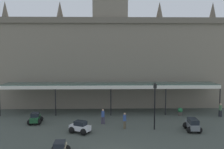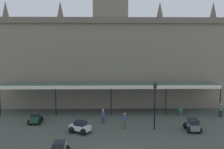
{
  "view_description": "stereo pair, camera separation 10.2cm",
  "coord_description": "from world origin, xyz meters",
  "px_view_note": "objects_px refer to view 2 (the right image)",
  "views": [
    {
      "loc": [
        -0.64,
        -17.32,
        8.0
      ],
      "look_at": [
        0.0,
        8.19,
        5.62
      ],
      "focal_mm": 40.82,
      "sensor_mm": 36.0,
      "label": 1
    },
    {
      "loc": [
        -0.54,
        -17.32,
        8.0
      ],
      "look_at": [
        0.0,
        8.19,
        5.62
      ],
      "focal_mm": 40.82,
      "sensor_mm": 36.0,
      "label": 2
    }
  ],
  "objects_px": {
    "car_grey_estate": "(192,125)",
    "pedestrian_crossing_forecourt": "(125,120)",
    "car_white_sedan": "(80,128)",
    "victorian_lamppost": "(155,100)",
    "pedestrian_beside_cars": "(103,116)",
    "planter_near_kerb": "(180,112)",
    "car_green_sedan": "(35,119)",
    "pedestrian_near_entrance": "(221,110)"
  },
  "relations": [
    {
      "from": "car_grey_estate",
      "to": "planter_near_kerb",
      "type": "distance_m",
      "value": 6.17
    },
    {
      "from": "pedestrian_beside_cars",
      "to": "car_white_sedan",
      "type": "bearing_deg",
      "value": -126.47
    },
    {
      "from": "car_white_sedan",
      "to": "victorian_lamppost",
      "type": "distance_m",
      "value": 7.92
    },
    {
      "from": "car_grey_estate",
      "to": "planter_near_kerb",
      "type": "xyz_separation_m",
      "value": [
        0.57,
        6.15,
        -0.07
      ]
    },
    {
      "from": "car_green_sedan",
      "to": "planter_near_kerb",
      "type": "distance_m",
      "value": 17.33
    },
    {
      "from": "car_green_sedan",
      "to": "car_white_sedan",
      "type": "relative_size",
      "value": 0.94
    },
    {
      "from": "pedestrian_crossing_forecourt",
      "to": "victorian_lamppost",
      "type": "height_order",
      "value": "victorian_lamppost"
    },
    {
      "from": "pedestrian_beside_cars",
      "to": "victorian_lamppost",
      "type": "distance_m",
      "value": 6.04
    },
    {
      "from": "car_white_sedan",
      "to": "pedestrian_near_entrance",
      "type": "bearing_deg",
      "value": 19.09
    },
    {
      "from": "car_grey_estate",
      "to": "car_white_sedan",
      "type": "relative_size",
      "value": 1.02
    },
    {
      "from": "pedestrian_near_entrance",
      "to": "car_grey_estate",
      "type": "bearing_deg",
      "value": -134.54
    },
    {
      "from": "car_grey_estate",
      "to": "victorian_lamppost",
      "type": "bearing_deg",
      "value": 172.04
    },
    {
      "from": "car_green_sedan",
      "to": "planter_near_kerb",
      "type": "height_order",
      "value": "car_green_sedan"
    },
    {
      "from": "victorian_lamppost",
      "to": "planter_near_kerb",
      "type": "distance_m",
      "value": 7.51
    },
    {
      "from": "pedestrian_crossing_forecourt",
      "to": "pedestrian_near_entrance",
      "type": "distance_m",
      "value": 12.77
    },
    {
      "from": "pedestrian_beside_cars",
      "to": "planter_near_kerb",
      "type": "relative_size",
      "value": 1.74
    },
    {
      "from": "car_white_sedan",
      "to": "pedestrian_crossing_forecourt",
      "type": "relative_size",
      "value": 1.34
    },
    {
      "from": "car_green_sedan",
      "to": "planter_near_kerb",
      "type": "relative_size",
      "value": 2.21
    },
    {
      "from": "car_white_sedan",
      "to": "pedestrian_beside_cars",
      "type": "bearing_deg",
      "value": 53.53
    },
    {
      "from": "pedestrian_crossing_forecourt",
      "to": "pedestrian_near_entrance",
      "type": "height_order",
      "value": "same"
    },
    {
      "from": "car_grey_estate",
      "to": "pedestrian_beside_cars",
      "type": "xyz_separation_m",
      "value": [
        -8.99,
        2.61,
        0.34
      ]
    },
    {
      "from": "planter_near_kerb",
      "to": "pedestrian_beside_cars",
      "type": "bearing_deg",
      "value": -159.7
    },
    {
      "from": "car_green_sedan",
      "to": "pedestrian_near_entrance",
      "type": "xyz_separation_m",
      "value": [
        21.73,
        2.25,
        0.41
      ]
    },
    {
      "from": "car_green_sedan",
      "to": "pedestrian_crossing_forecourt",
      "type": "xyz_separation_m",
      "value": [
        9.74,
        -2.17,
        0.41
      ]
    },
    {
      "from": "car_green_sedan",
      "to": "victorian_lamppost",
      "type": "relative_size",
      "value": 0.44
    },
    {
      "from": "pedestrian_crossing_forecourt",
      "to": "pedestrian_beside_cars",
      "type": "relative_size",
      "value": 1.0
    },
    {
      "from": "pedestrian_crossing_forecourt",
      "to": "pedestrian_beside_cars",
      "type": "xyz_separation_m",
      "value": [
        -2.25,
        1.7,
        0.0
      ]
    },
    {
      "from": "car_green_sedan",
      "to": "pedestrian_crossing_forecourt",
      "type": "distance_m",
      "value": 9.99
    },
    {
      "from": "pedestrian_beside_cars",
      "to": "planter_near_kerb",
      "type": "height_order",
      "value": "pedestrian_beside_cars"
    },
    {
      "from": "car_white_sedan",
      "to": "pedestrian_beside_cars",
      "type": "xyz_separation_m",
      "value": [
        2.2,
        2.97,
        0.41
      ]
    },
    {
      "from": "victorian_lamppost",
      "to": "pedestrian_beside_cars",
      "type": "bearing_deg",
      "value": 158.35
    },
    {
      "from": "pedestrian_near_entrance",
      "to": "planter_near_kerb",
      "type": "height_order",
      "value": "pedestrian_near_entrance"
    },
    {
      "from": "car_grey_estate",
      "to": "pedestrian_crossing_forecourt",
      "type": "xyz_separation_m",
      "value": [
        -6.74,
        0.91,
        0.34
      ]
    },
    {
      "from": "car_white_sedan",
      "to": "planter_near_kerb",
      "type": "relative_size",
      "value": 2.34
    },
    {
      "from": "pedestrian_beside_cars",
      "to": "planter_near_kerb",
      "type": "xyz_separation_m",
      "value": [
        9.56,
        3.54,
        -0.42
      ]
    },
    {
      "from": "car_green_sedan",
      "to": "car_white_sedan",
      "type": "height_order",
      "value": "same"
    },
    {
      "from": "car_white_sedan",
      "to": "pedestrian_crossing_forecourt",
      "type": "xyz_separation_m",
      "value": [
        4.45,
        1.28,
        0.41
      ]
    },
    {
      "from": "car_green_sedan",
      "to": "pedestrian_beside_cars",
      "type": "height_order",
      "value": "pedestrian_beside_cars"
    },
    {
      "from": "planter_near_kerb",
      "to": "pedestrian_crossing_forecourt",
      "type": "bearing_deg",
      "value": -144.39
    },
    {
      "from": "pedestrian_near_entrance",
      "to": "planter_near_kerb",
      "type": "bearing_deg",
      "value": 170.04
    },
    {
      "from": "pedestrian_beside_cars",
      "to": "planter_near_kerb",
      "type": "bearing_deg",
      "value": 20.3
    },
    {
      "from": "pedestrian_beside_cars",
      "to": "car_green_sedan",
      "type": "bearing_deg",
      "value": 176.41
    }
  ]
}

